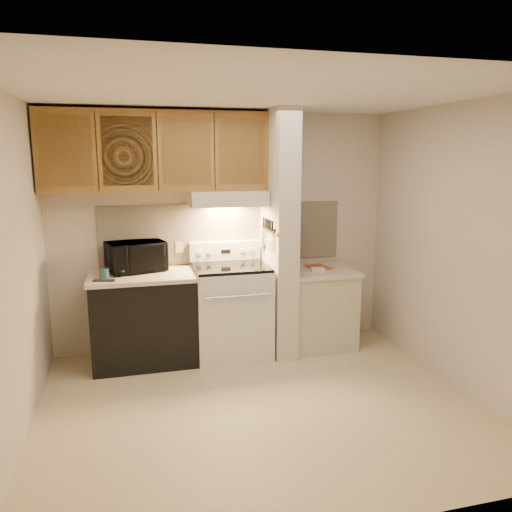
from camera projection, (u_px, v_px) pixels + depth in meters
name	position (u px, v px, depth m)	size (l,w,h in m)	color
floor	(260.00, 405.00, 4.16)	(3.60, 3.60, 0.00)	#CAB88E
ceiling	(260.00, 93.00, 3.67)	(3.60, 3.60, 0.00)	white
wall_back	(224.00, 231.00, 5.34)	(3.60, 0.02, 2.50)	beige
wall_left	(11.00, 272.00, 3.47)	(0.02, 3.00, 2.50)	beige
wall_right	(458.00, 248.00, 4.36)	(0.02, 3.00, 2.50)	beige
backsplash	(224.00, 233.00, 5.33)	(2.60, 0.02, 0.63)	beige
range_body	(231.00, 311.00, 5.17)	(0.76, 0.65, 0.92)	silver
oven_window	(238.00, 317.00, 4.86)	(0.50, 0.01, 0.30)	black
oven_handle	(238.00, 296.00, 4.78)	(0.02, 0.02, 0.65)	silver
cooktop	(231.00, 267.00, 5.08)	(0.74, 0.64, 0.03)	black
range_backguard	(225.00, 251.00, 5.32)	(0.76, 0.08, 0.20)	silver
range_display	(226.00, 251.00, 5.28)	(0.10, 0.01, 0.04)	black
range_knob_left_outer	(200.00, 253.00, 5.21)	(0.05, 0.05, 0.02)	silver
range_knob_left_inner	(209.00, 252.00, 5.24)	(0.05, 0.05, 0.02)	silver
range_knob_right_inner	(242.00, 251.00, 5.33)	(0.05, 0.05, 0.02)	silver
range_knob_right_outer	(251.00, 250.00, 5.35)	(0.05, 0.05, 0.02)	silver
dishwasher_front	(144.00, 320.00, 4.97)	(1.00, 0.63, 0.87)	black
left_countertop	(142.00, 276.00, 4.88)	(1.04, 0.67, 0.04)	beige
spoon_rest	(104.00, 280.00, 4.59)	(0.20, 0.06, 0.01)	black
teal_jar	(104.00, 274.00, 4.68)	(0.09, 0.09, 0.09)	#29565A
outlet	(179.00, 248.00, 5.23)	(0.08, 0.01, 0.12)	beige
microwave	(136.00, 256.00, 4.96)	(0.54, 0.37, 0.30)	black
partition_pillar	(279.00, 234.00, 5.14)	(0.22, 0.70, 2.50)	beige
pillar_trim	(268.00, 230.00, 5.10)	(0.01, 0.70, 0.04)	olive
knife_strip	(269.00, 229.00, 5.04)	(0.02, 0.42, 0.04)	black
knife_blade_a	(272.00, 241.00, 4.91)	(0.01, 0.04, 0.16)	silver
knife_handle_a	(272.00, 226.00, 4.87)	(0.02, 0.02, 0.10)	black
knife_blade_b	(270.00, 241.00, 4.97)	(0.01, 0.04, 0.18)	silver
knife_handle_b	(270.00, 225.00, 4.95)	(0.02, 0.02, 0.10)	black
knife_blade_c	(268.00, 241.00, 5.06)	(0.01, 0.04, 0.20)	silver
knife_handle_c	(268.00, 224.00, 5.02)	(0.02, 0.02, 0.10)	black
knife_blade_d	(265.00, 237.00, 5.15)	(0.01, 0.04, 0.16)	silver
knife_handle_d	(266.00, 223.00, 5.09)	(0.02, 0.02, 0.10)	black
knife_blade_e	(263.00, 237.00, 5.21)	(0.01, 0.04, 0.18)	silver
knife_handle_e	(264.00, 222.00, 5.18)	(0.02, 0.02, 0.10)	black
oven_mitt	(262.00, 238.00, 5.28)	(0.03, 0.09, 0.22)	gray
right_cab_base	(319.00, 310.00, 5.41)	(0.70, 0.60, 0.81)	beige
right_countertop	(320.00, 271.00, 5.33)	(0.74, 0.64, 0.04)	beige
red_folder	(318.00, 267.00, 5.43)	(0.21, 0.29, 0.01)	#B74329
white_box	(318.00, 270.00, 5.24)	(0.14, 0.09, 0.04)	white
range_hood	(227.00, 198.00, 5.06)	(0.78, 0.44, 0.15)	beige
hood_lip	(232.00, 204.00, 4.87)	(0.78, 0.04, 0.06)	beige
upper_cabinets	(156.00, 152.00, 4.84)	(2.18, 0.33, 0.77)	olive
cab_door_a	(65.00, 151.00, 4.49)	(0.46, 0.01, 0.63)	olive
cab_gap_a	(97.00, 151.00, 4.55)	(0.01, 0.01, 0.73)	black
cab_door_b	(127.00, 151.00, 4.62)	(0.46, 0.01, 0.63)	olive
cab_gap_b	(157.00, 151.00, 4.69)	(0.01, 0.01, 0.73)	black
cab_door_c	(186.00, 151.00, 4.76)	(0.46, 0.01, 0.63)	olive
cab_gap_c	(215.00, 152.00, 4.82)	(0.01, 0.01, 0.73)	black
cab_door_d	(242.00, 152.00, 4.89)	(0.46, 0.01, 0.63)	olive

